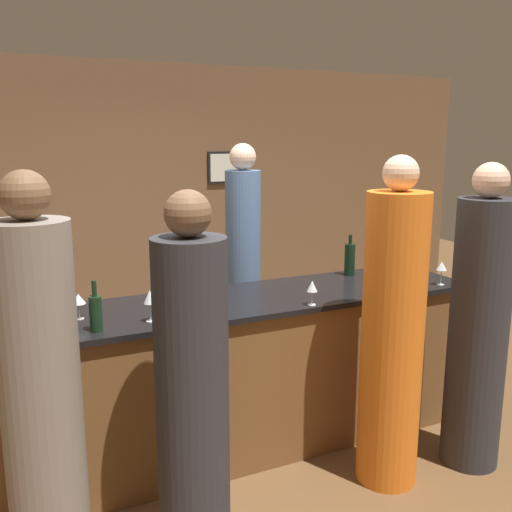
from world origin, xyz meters
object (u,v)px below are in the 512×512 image
Objects in this scene: bartender at (243,275)px; guest_1 at (42,411)px; guest_2 at (392,336)px; wine_bottle_2 at (11,308)px; wine_bottle_0 at (350,259)px; guest_0 at (478,329)px; wine_bottle_1 at (96,312)px; guest_3 at (192,391)px.

bartender reaches higher than guest_1.
bartender is 1.62m from guest_2.
wine_bottle_2 is at bearing 25.57° from bartender.
guest_0 is at bearing -75.74° from wine_bottle_0.
guest_2 is at bearing -20.30° from wine_bottle_2.
guest_2 is 1.70m from wine_bottle_1.
guest_2 reaches higher than wine_bottle_1.
wine_bottle_2 is (-2.63, 0.82, 0.25)m from guest_0.
guest_0 is 2.31m from wine_bottle_1.
bartender is at bearing 58.57° from guest_3.
wine_bottle_1 is (-2.23, 0.55, 0.25)m from guest_0.
guest_0 is 0.98× the size of guest_2.
guest_2 is 7.22× the size of wine_bottle_2.
bartender reaches higher than wine_bottle_0.
guest_1 is at bearing -155.58° from wine_bottle_0.
guest_1 is 0.87m from wine_bottle_2.
guest_2 is 6.98× the size of wine_bottle_1.
bartender is at bearing 133.04° from wine_bottle_0.
guest_2 is at bearing -16.39° from wine_bottle_1.
wine_bottle_0 is 1.13× the size of wine_bottle_2.
bartender is at bearing 98.92° from guest_2.
guest_0 is at bearing -17.40° from wine_bottle_2.
guest_2 is 1.05m from wine_bottle_0.
bartender is 1.02× the size of guest_2.
bartender is 7.15× the size of wine_bottle_1.
guest_0 is 1.10m from wine_bottle_0.
wine_bottle_1 is (-1.62, 0.48, 0.23)m from guest_2.
guest_3 reaches higher than wine_bottle_0.
wine_bottle_1 is (0.34, 0.56, 0.24)m from guest_1.
wine_bottle_0 is (1.61, 1.02, 0.31)m from guest_3.
guest_3 is 6.72× the size of wine_bottle_2.
guest_3 is (0.69, 0.02, -0.06)m from guest_1.
guest_0 is at bearing 117.19° from bartender.
bartender is 1.10× the size of guest_3.
guest_3 is 5.93× the size of wine_bottle_0.
wine_bottle_2 is at bearing 133.09° from guest_3.
wine_bottle_2 is (-0.07, 0.83, 0.24)m from guest_1.
guest_3 is (-1.87, 0.01, -0.04)m from guest_0.
guest_3 is 1.93m from wine_bottle_0.
wine_bottle_2 is (-0.41, 0.27, 0.00)m from wine_bottle_1.
wine_bottle_0 is at bearing 133.04° from bartender.
wine_bottle_0 is (-0.26, 1.03, 0.27)m from guest_0.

